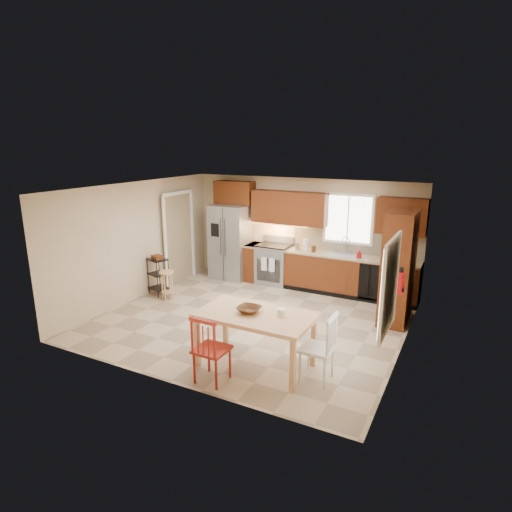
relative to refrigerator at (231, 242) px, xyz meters
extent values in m
plane|color=tan|center=(1.70, -2.12, -0.91)|extent=(5.50, 5.50, 0.00)
cube|color=silver|center=(1.70, -2.12, 1.59)|extent=(5.50, 5.00, 0.02)
cube|color=#CCB793|center=(1.70, 0.38, 0.34)|extent=(5.50, 0.02, 2.50)
cube|color=#CCB793|center=(1.70, -4.62, 0.34)|extent=(5.50, 0.02, 2.50)
cube|color=#CCB793|center=(-1.05, -2.12, 0.34)|extent=(0.02, 5.00, 2.50)
cube|color=#CCB793|center=(4.45, -2.12, 0.34)|extent=(0.02, 5.00, 2.50)
cube|color=gray|center=(0.00, 0.00, 0.00)|extent=(0.92, 0.75, 1.82)
cube|color=gray|center=(1.15, 0.06, -0.45)|extent=(0.76, 0.63, 0.92)
cube|color=#5E2911|center=(0.60, 0.08, -0.46)|extent=(0.30, 0.60, 0.90)
cube|color=#5E2911|center=(2.99, 0.08, -0.46)|extent=(2.92, 0.60, 0.90)
cube|color=black|center=(3.55, -0.22, -0.46)|extent=(0.60, 0.02, 0.78)
cube|color=beige|center=(2.99, 0.36, 0.27)|extent=(2.92, 0.03, 0.55)
cube|color=#602A10|center=(0.00, 0.20, 1.19)|extent=(1.00, 0.35, 0.55)
cube|color=#602A10|center=(1.45, 0.20, 0.92)|extent=(1.80, 0.35, 0.75)
cube|color=#602A10|center=(3.95, 0.20, 0.92)|extent=(1.00, 0.35, 0.75)
cube|color=white|center=(2.80, 0.35, 0.74)|extent=(1.12, 0.04, 1.12)
cube|color=gray|center=(2.80, 0.08, -0.05)|extent=(0.62, 0.46, 0.16)
cube|color=#FFBF66|center=(1.15, 0.17, 0.52)|extent=(1.60, 0.30, 0.01)
imported|color=#AC0C0E|center=(3.18, -0.02, 0.09)|extent=(0.09, 0.09, 0.19)
cylinder|color=white|center=(1.95, 0.03, 0.13)|extent=(0.12, 0.12, 0.28)
cylinder|color=gray|center=(1.75, 0.03, 0.08)|extent=(0.11, 0.11, 0.18)
cylinder|color=#4D3014|center=(2.15, 0.00, 0.06)|extent=(0.10, 0.10, 0.14)
cube|color=#5E2911|center=(4.13, -0.93, 0.14)|extent=(0.50, 0.95, 2.10)
cylinder|color=#AC0C0E|center=(4.33, -1.98, 0.19)|extent=(0.12, 0.12, 0.36)
cube|color=white|center=(4.38, -3.27, 0.54)|extent=(0.04, 1.02, 1.32)
cube|color=#8C7A59|center=(-0.97, -0.82, 0.14)|extent=(0.04, 0.95, 2.10)
imported|color=#4D3014|center=(2.46, -3.64, -0.06)|extent=(0.35, 0.35, 0.09)
cylinder|color=white|center=(2.94, -3.53, -0.03)|extent=(0.14, 0.14, 0.16)
camera|label=1|loc=(5.26, -8.84, 2.39)|focal=30.00mm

